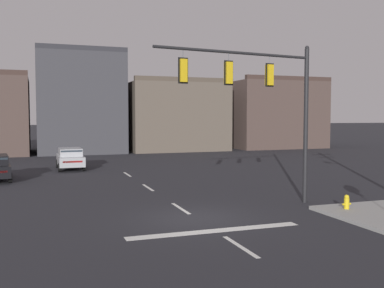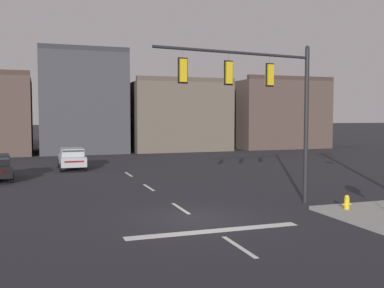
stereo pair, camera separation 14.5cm
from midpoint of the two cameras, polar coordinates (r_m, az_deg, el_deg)
ground_plane at (r=17.69m, az=0.31°, el=-9.52°), size 400.00×400.00×0.00m
stop_bar_paint at (r=15.88m, az=2.78°, el=-11.05°), size 6.40×0.50×0.01m
lane_centreline at (r=19.54m, az=-1.68°, el=-8.25°), size 0.16×26.40×0.01m
signal_mast_near_side at (r=19.65m, az=8.91°, el=6.54°), size 7.59×1.15×7.22m
car_lot_middle at (r=34.76m, az=-15.47°, el=-1.75°), size 1.94×4.47×1.61m
fire_hydrant at (r=19.74m, az=19.02°, el=-7.37°), size 0.40×0.30×0.75m
building_row at (r=53.13m, az=-7.64°, el=3.94°), size 46.49×13.88×11.16m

